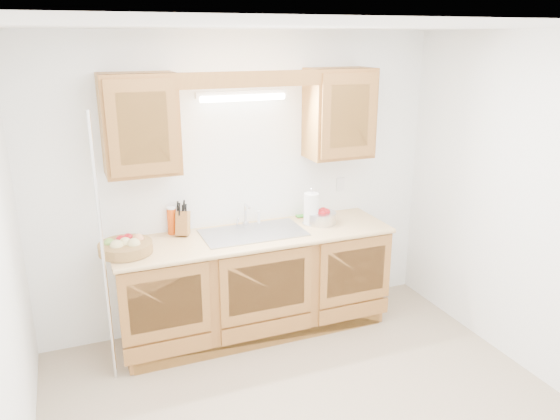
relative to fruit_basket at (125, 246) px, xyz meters
name	(u,v)px	position (x,y,z in m)	size (l,w,h in m)	color
room	(317,243)	(1.03, -1.15, 0.29)	(3.52, 3.50, 2.50)	tan
base_cabinets	(254,284)	(1.03, 0.05, -0.52)	(2.20, 0.60, 0.86)	#A46D30
countertop	(254,236)	(1.03, 0.03, -0.08)	(2.30, 0.63, 0.04)	tan
upper_cabinet_left	(140,125)	(0.20, 0.18, 0.87)	(0.55, 0.33, 0.75)	#A46D30
upper_cabinet_right	(339,113)	(1.86, 0.18, 0.87)	(0.55, 0.33, 0.75)	#A46D30
valance	(251,79)	(1.03, 0.04, 1.18)	(2.20, 0.05, 0.12)	#A46D30
fluorescent_fixture	(243,96)	(1.03, 0.27, 1.04)	(0.76, 0.08, 0.08)	white
sink	(253,241)	(1.03, 0.06, -0.13)	(0.84, 0.46, 0.36)	#9E9EA3
wire_shelf_pole	(103,254)	(-0.17, -0.22, 0.04)	(0.03, 0.03, 2.00)	silver
outlet_plate	(340,184)	(1.98, 0.34, 0.19)	(0.08, 0.01, 0.12)	white
fruit_basket	(125,246)	(0.00, 0.00, 0.00)	(0.50, 0.50, 0.12)	#A27D41
knife_block	(183,222)	(0.49, 0.24, 0.05)	(0.16, 0.19, 0.29)	#A46D30
orange_canister	(172,221)	(0.41, 0.29, 0.06)	(0.09, 0.09, 0.23)	#DA490C
soap_bottle	(182,222)	(0.49, 0.29, 0.03)	(0.08, 0.08, 0.18)	blue
sponge	(302,216)	(1.57, 0.29, -0.05)	(0.10, 0.07, 0.02)	#CC333F
paper_towel	(311,209)	(1.57, 0.09, 0.08)	(0.16, 0.16, 0.32)	silver
apple_bowl	(321,217)	(1.66, 0.07, 0.00)	(0.34, 0.34, 0.14)	silver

